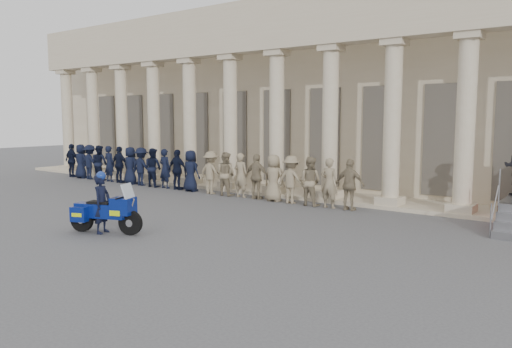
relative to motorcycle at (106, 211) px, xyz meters
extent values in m
plane|color=#4D4D50|center=(1.37, 0.96, -0.66)|extent=(90.00, 90.00, 0.00)
cube|color=#C3B192|center=(1.37, 15.96, 3.84)|extent=(40.00, 10.00, 9.00)
cube|color=#C3B192|center=(1.37, 9.76, -0.59)|extent=(40.00, 2.60, 0.15)
cube|color=#C3B192|center=(1.37, 8.96, 6.13)|extent=(35.80, 1.00, 1.00)
cube|color=#C3B192|center=(1.37, 8.96, 7.23)|extent=(35.80, 1.00, 1.20)
cube|color=#C3B192|center=(-15.53, 8.96, -0.36)|extent=(0.90, 0.90, 0.30)
cylinder|color=#C3B192|center=(-15.53, 8.96, 2.59)|extent=(0.64, 0.64, 5.60)
cube|color=#C3B192|center=(-15.53, 8.96, 5.51)|extent=(0.85, 0.85, 0.24)
cube|color=#C3B192|center=(-12.93, 8.96, -0.36)|extent=(0.90, 0.90, 0.30)
cylinder|color=#C3B192|center=(-12.93, 8.96, 2.59)|extent=(0.64, 0.64, 5.60)
cube|color=#C3B192|center=(-12.93, 8.96, 5.51)|extent=(0.85, 0.85, 0.24)
cube|color=#C3B192|center=(-10.33, 8.96, -0.36)|extent=(0.90, 0.90, 0.30)
cylinder|color=#C3B192|center=(-10.33, 8.96, 2.59)|extent=(0.64, 0.64, 5.60)
cube|color=#C3B192|center=(-10.33, 8.96, 5.51)|extent=(0.85, 0.85, 0.24)
cube|color=#C3B192|center=(-7.73, 8.96, -0.36)|extent=(0.90, 0.90, 0.30)
cylinder|color=#C3B192|center=(-7.73, 8.96, 2.59)|extent=(0.64, 0.64, 5.60)
cube|color=#C3B192|center=(-7.73, 8.96, 5.51)|extent=(0.85, 0.85, 0.24)
cube|color=#C3B192|center=(-5.13, 8.96, -0.36)|extent=(0.90, 0.90, 0.30)
cylinder|color=#C3B192|center=(-5.13, 8.96, 2.59)|extent=(0.64, 0.64, 5.60)
cube|color=#C3B192|center=(-5.13, 8.96, 5.51)|extent=(0.85, 0.85, 0.24)
cube|color=#C3B192|center=(-2.53, 8.96, -0.36)|extent=(0.90, 0.90, 0.30)
cylinder|color=#C3B192|center=(-2.53, 8.96, 2.59)|extent=(0.64, 0.64, 5.60)
cube|color=#C3B192|center=(-2.53, 8.96, 5.51)|extent=(0.85, 0.85, 0.24)
cube|color=#C3B192|center=(0.07, 8.96, -0.36)|extent=(0.90, 0.90, 0.30)
cylinder|color=#C3B192|center=(0.07, 8.96, 2.59)|extent=(0.64, 0.64, 5.60)
cube|color=#C3B192|center=(0.07, 8.96, 5.51)|extent=(0.85, 0.85, 0.24)
cube|color=#C3B192|center=(2.67, 8.96, -0.36)|extent=(0.90, 0.90, 0.30)
cylinder|color=#C3B192|center=(2.67, 8.96, 2.59)|extent=(0.64, 0.64, 5.60)
cube|color=#C3B192|center=(2.67, 8.96, 5.51)|extent=(0.85, 0.85, 0.24)
cube|color=#C3B192|center=(5.27, 8.96, -0.36)|extent=(0.90, 0.90, 0.30)
cylinder|color=#C3B192|center=(5.27, 8.96, 2.59)|extent=(0.64, 0.64, 5.60)
cube|color=#C3B192|center=(5.27, 8.96, 5.51)|extent=(0.85, 0.85, 0.24)
cube|color=#C3B192|center=(7.87, 8.96, -0.36)|extent=(0.90, 0.90, 0.30)
cylinder|color=#C3B192|center=(7.87, 8.96, 2.59)|extent=(0.64, 0.64, 5.60)
cube|color=#C3B192|center=(7.87, 8.96, 5.51)|extent=(0.85, 0.85, 0.24)
cube|color=black|center=(-14.23, 10.98, 1.89)|extent=(1.30, 0.12, 4.20)
cube|color=black|center=(-11.63, 10.98, 1.89)|extent=(1.30, 0.12, 4.20)
cube|color=black|center=(-9.03, 10.98, 1.89)|extent=(1.30, 0.12, 4.20)
cube|color=black|center=(-6.43, 10.98, 1.89)|extent=(1.30, 0.12, 4.20)
cube|color=black|center=(-3.83, 10.98, 1.89)|extent=(1.30, 0.12, 4.20)
cube|color=black|center=(-1.23, 10.98, 1.89)|extent=(1.30, 0.12, 4.20)
cube|color=black|center=(1.37, 10.98, 1.89)|extent=(1.30, 0.12, 4.20)
cube|color=black|center=(3.97, 10.98, 1.89)|extent=(1.30, 0.12, 4.20)
cube|color=black|center=(6.57, 10.98, 1.89)|extent=(1.30, 0.12, 4.20)
imported|color=black|center=(-13.24, 7.64, 0.30)|extent=(1.13, 0.47, 1.92)
imported|color=black|center=(-12.39, 7.64, 0.30)|extent=(0.94, 0.61, 1.92)
imported|color=black|center=(-11.53, 7.64, 0.30)|extent=(1.24, 0.71, 1.92)
imported|color=black|center=(-10.68, 7.64, 0.30)|extent=(0.93, 0.73, 1.92)
imported|color=black|center=(-9.83, 7.64, 0.30)|extent=(0.70, 0.46, 1.92)
imported|color=black|center=(-8.97, 7.64, 0.30)|extent=(1.13, 0.47, 1.92)
imported|color=black|center=(-8.12, 7.64, 0.30)|extent=(0.94, 0.61, 1.92)
imported|color=black|center=(-7.27, 7.64, 0.30)|extent=(1.24, 0.71, 1.92)
imported|color=black|center=(-6.41, 7.64, 0.30)|extent=(0.93, 0.73, 1.92)
imported|color=black|center=(-5.56, 7.64, 0.30)|extent=(0.70, 0.46, 1.92)
imported|color=black|center=(-4.70, 7.64, 0.30)|extent=(1.13, 0.47, 1.92)
imported|color=black|center=(-3.85, 7.64, 0.30)|extent=(0.94, 0.61, 1.92)
imported|color=gray|center=(-2.60, 7.64, 0.30)|extent=(1.24, 0.71, 1.92)
imported|color=gray|center=(-1.74, 7.64, 0.30)|extent=(0.93, 0.73, 1.92)
imported|color=gray|center=(-0.89, 7.64, 0.30)|extent=(0.70, 0.46, 1.92)
imported|color=gray|center=(-0.03, 7.64, 0.30)|extent=(1.13, 0.47, 1.92)
imported|color=gray|center=(0.82, 7.64, 0.30)|extent=(0.94, 0.61, 1.92)
imported|color=gray|center=(1.67, 7.64, 0.30)|extent=(1.24, 0.71, 1.92)
imported|color=gray|center=(2.53, 7.64, 0.30)|extent=(0.93, 0.73, 1.92)
imported|color=gray|center=(3.38, 7.64, 0.30)|extent=(0.70, 0.46, 1.92)
imported|color=gray|center=(4.23, 7.64, 0.30)|extent=(1.13, 0.47, 1.92)
cube|color=#A40D0F|center=(9.37, 8.67, -0.26)|extent=(0.04, 3.21, 0.81)
cylinder|color=black|center=(0.76, 0.27, -0.30)|extent=(0.73, 0.39, 0.73)
cylinder|color=black|center=(-0.79, -0.29, -0.30)|extent=(0.73, 0.39, 0.73)
cube|color=navy|center=(0.03, 0.01, 0.02)|extent=(1.35, 0.87, 0.42)
cube|color=navy|center=(0.55, 0.20, 0.20)|extent=(0.76, 0.75, 0.49)
cube|color=silver|center=(0.55, 0.20, -0.06)|extent=(0.34, 0.39, 0.13)
cube|color=#B2BFCC|center=(0.72, 0.26, 0.57)|extent=(0.39, 0.55, 0.59)
cube|color=black|center=(-0.17, -0.07, 0.24)|extent=(0.80, 0.60, 0.11)
cube|color=navy|center=(-0.74, -0.27, 0.11)|extent=(0.49, 0.48, 0.24)
cube|color=navy|center=(-0.52, -0.57, -0.06)|extent=(0.55, 0.40, 0.44)
cube|color=#C6E10B|center=(-0.52, -0.57, -0.06)|extent=(0.40, 0.36, 0.11)
cube|color=navy|center=(-0.76, 0.09, -0.06)|extent=(0.55, 0.40, 0.44)
cube|color=#C6E10B|center=(-0.76, 0.09, -0.06)|extent=(0.40, 0.36, 0.11)
cylinder|color=silver|center=(-0.57, 0.07, -0.33)|extent=(0.66, 0.33, 0.11)
cylinder|color=black|center=(0.55, 0.20, 0.46)|extent=(0.30, 0.74, 0.04)
imported|color=black|center=(-0.12, -0.05, 0.23)|extent=(0.62, 0.75, 1.77)
sphere|color=navy|center=(-0.12, -0.05, 1.06)|extent=(0.28, 0.28, 0.28)
camera|label=1|loc=(12.24, -9.12, 2.79)|focal=35.00mm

